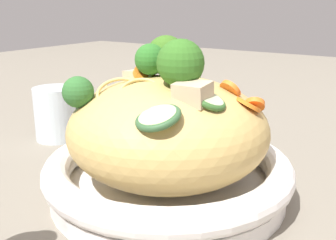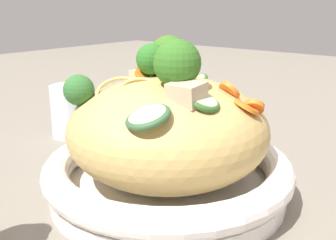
{
  "view_description": "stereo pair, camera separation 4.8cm",
  "coord_description": "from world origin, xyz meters",
  "views": [
    {
      "loc": [
        0.39,
        0.26,
        0.23
      ],
      "look_at": [
        0.0,
        0.0,
        0.1
      ],
      "focal_mm": 43.32,
      "sensor_mm": 36.0,
      "label": 1
    },
    {
      "loc": [
        0.36,
        0.3,
        0.23
      ],
      "look_at": [
        0.0,
        0.0,
        0.1
      ],
      "focal_mm": 43.32,
      "sensor_mm": 36.0,
      "label": 2
    }
  ],
  "objects": [
    {
      "name": "chicken_chunks",
      "position": [
        0.0,
        0.0,
        0.14
      ],
      "size": [
        0.11,
        0.16,
        0.04
      ],
      "color": "#CDB28F",
      "rests_on": "serving_bowl"
    },
    {
      "name": "ground_plane",
      "position": [
        0.0,
        0.0,
        0.0
      ],
      "size": [
        3.0,
        3.0,
        0.0
      ],
      "primitive_type": "plane",
      "color": "slate"
    },
    {
      "name": "noodle_heap",
      "position": [
        0.0,
        -0.0,
        0.09
      ],
      "size": [
        0.24,
        0.24,
        0.14
      ],
      "color": "tan",
      "rests_on": "serving_bowl"
    },
    {
      "name": "carrot_coins",
      "position": [
        -0.02,
        0.04,
        0.14
      ],
      "size": [
        0.07,
        0.16,
        0.05
      ],
      "color": "orange",
      "rests_on": "serving_bowl"
    },
    {
      "name": "serving_bowl",
      "position": [
        0.0,
        0.0,
        0.03
      ],
      "size": [
        0.31,
        0.31,
        0.05
      ],
      "color": "white",
      "rests_on": "ground_plane"
    },
    {
      "name": "zucchini_slices",
      "position": [
        0.01,
        0.02,
        0.14
      ],
      "size": [
        0.23,
        0.15,
        0.06
      ],
      "color": "beige",
      "rests_on": "serving_bowl"
    },
    {
      "name": "broccoli_florets",
      "position": [
        0.01,
        -0.01,
        0.16
      ],
      "size": [
        0.16,
        0.16,
        0.09
      ],
      "color": "#96AC69",
      "rests_on": "serving_bowl"
    },
    {
      "name": "drinking_glass",
      "position": [
        -0.07,
        -0.28,
        0.05
      ],
      "size": [
        0.07,
        0.07,
        0.09
      ],
      "color": "silver",
      "rests_on": "ground_plane"
    }
  ]
}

